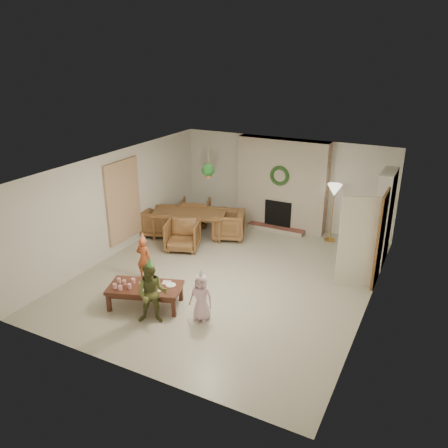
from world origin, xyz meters
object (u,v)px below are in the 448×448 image
Objects in this scene: dining_table at (189,224)px; dining_chair_left at (158,222)px; dining_chair_far at (195,212)px; child_pink at (201,297)px; child_plaid at (152,294)px; coffee_table_top at (145,288)px; dining_chair_right at (229,225)px; dining_chair_near at (183,235)px; child_red at (144,258)px.

dining_chair_left is at bearing -180.00° from dining_table.
child_pink reaches higher than dining_chair_far.
child_plaid is at bearing -88.18° from dining_table.
coffee_table_top is at bearing 114.52° from child_plaid.
coffee_table_top is 1.20m from child_pink.
child_plaid reaches higher than coffee_table_top.
dining_chair_far reaches higher than dining_table.
dining_chair_left is at bearing -90.00° from dining_chair_right.
dining_chair_near is 3.23m from child_plaid.
dining_chair_left is 1.90m from dining_chair_right.
coffee_table_top is at bearing -19.02° from dining_chair_right.
child_red reaches higher than dining_chair_far.
child_plaid is at bearing -59.00° from coffee_table_top.
child_pink is at bearing -75.60° from dining_table.
dining_table is 0.85m from dining_chair_far.
child_pink is (2.54, -4.09, 0.09)m from dining_chair_far.
child_red is (0.65, -3.29, 0.11)m from dining_chair_far.
child_plaid reaches higher than dining_chair_far.
dining_chair_left is 0.58× the size of coffee_table_top.
dining_table is 3.56m from coffee_table_top.
child_plaid is (0.45, -0.39, 0.19)m from coffee_table_top.
child_pink reaches higher than coffee_table_top.
child_plaid reaches higher than child_red.
dining_chair_near is at bearing -51.34° from dining_chair_right.
dining_chair_right is (0.71, 1.16, 0.00)m from dining_chair_near.
child_plaid is 1.29× the size of child_pink.
dining_chair_left is 1.00× the size of dining_chair_right.
child_red is (0.37, -2.50, 0.15)m from dining_table.
dining_chair_far is 0.70× the size of child_plaid.
child_plaid is at bearing -166.53° from dining_chair_left.
child_plaid is at bearing -154.07° from child_pink.
dining_chair_far is at bearing 89.03° from coffee_table_top.
dining_table is at bearing 90.00° from dining_chair_near.
dining_chair_far and dining_chair_left have the same top height.
coffee_table_top is (1.34, -4.19, 0.03)m from dining_chair_far.
child_red is at bearing -107.28° from dining_chair_near.
child_red is 1.06× the size of child_pink.
child_plaid is (1.22, -2.99, 0.22)m from dining_chair_near.
coffee_table_top is at bearing 177.56° from child_pink.
dining_chair_right is at bearing 38.66° from dining_chair_near.
dining_chair_right is 0.85× the size of child_red.
child_plaid is (2.30, -3.49, 0.22)m from dining_chair_left.
dining_chair_right is (1.28, -0.44, 0.00)m from dining_chair_far.
dining_chair_left is 4.19m from child_plaid.
dining_chair_near is at bearing 120.97° from child_pink.
child_plaid is (1.51, -3.78, 0.25)m from dining_table.
dining_chair_left is (-0.51, -1.08, 0.00)m from dining_chair_far.
dining_chair_far is 1.00× the size of dining_chair_left.
child_red is at bearing -32.31° from dining_chair_right.
dining_chair_right is 0.58× the size of coffee_table_top.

